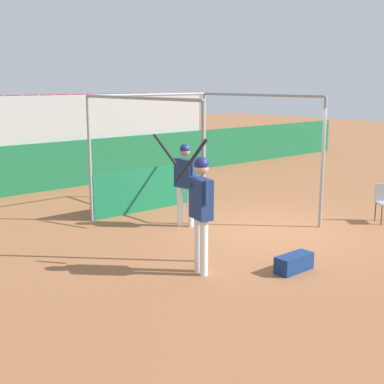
% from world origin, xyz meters
% --- Properties ---
extents(ground_plane, '(60.00, 60.00, 0.00)m').
position_xyz_m(ground_plane, '(0.00, 0.00, 0.00)').
color(ground_plane, '#935B38').
extents(outfield_wall, '(24.00, 0.12, 1.36)m').
position_xyz_m(outfield_wall, '(0.00, 6.90, 0.68)').
color(outfield_wall, '#196038').
rests_on(outfield_wall, ground).
extents(bleacher_section, '(8.70, 2.40, 2.64)m').
position_xyz_m(bleacher_section, '(0.00, 8.16, 1.32)').
color(bleacher_section, '#9E9E99').
rests_on(bleacher_section, ground).
extents(batting_cage, '(3.45, 3.72, 2.77)m').
position_xyz_m(batting_cage, '(-0.65, 2.33, 1.22)').
color(batting_cage, gray).
rests_on(batting_cage, ground).
extents(player_batter, '(0.55, 0.91, 1.96)m').
position_xyz_m(player_batter, '(-1.08, 1.41, 1.08)').
color(player_batter, white).
rests_on(player_batter, ground).
extents(player_waiting, '(0.47, 0.78, 2.15)m').
position_xyz_m(player_waiting, '(-2.75, -0.94, 1.17)').
color(player_waiting, white).
rests_on(player_waiting, ground).
extents(equipment_bag, '(0.70, 0.28, 0.28)m').
position_xyz_m(equipment_bag, '(-1.54, -1.88, 0.14)').
color(equipment_bag, navy).
rests_on(equipment_bag, ground).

